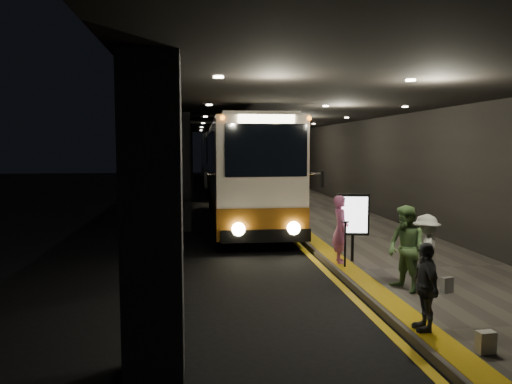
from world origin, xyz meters
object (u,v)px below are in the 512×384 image
passenger_waiting_white (426,251)px  bag_plain (486,342)px  coach_main (244,176)px  passenger_boarding (340,229)px  coach_third (218,160)px  stanchion_post (345,245)px  passenger_waiting_green (406,249)px  passenger_waiting_grey (425,286)px  coach_second (225,164)px  bag_polka (447,285)px  info_sign (353,216)px

passenger_waiting_white → bag_plain: bearing=21.8°
coach_main → passenger_boarding: (1.71, -8.09, -0.93)m
coach_main → coach_third: size_ratio=1.02×
stanchion_post → passenger_waiting_green: bearing=-73.4°
passenger_waiting_grey → stanchion_post: 4.33m
coach_second → stanchion_post: 22.69m
passenger_waiting_white → bag_polka: passenger_waiting_white is taller
info_sign → stanchion_post: bearing=-113.2°
passenger_waiting_white → info_sign: bearing=-128.4°
passenger_waiting_green → bag_plain: size_ratio=5.49×
coach_third → bag_plain: size_ratio=38.99×
info_sign → bag_plain: bearing=-79.5°
coach_third → bag_polka: (3.15, -35.20, -1.62)m
coach_main → passenger_waiting_white: (2.90, -10.47, -1.02)m
info_sign → passenger_waiting_grey: bearing=-84.9°
coach_main → info_sign: size_ratio=7.35×
info_sign → stanchion_post: size_ratio=1.56×
passenger_waiting_green → bag_polka: passenger_waiting_green is taller
passenger_waiting_grey → passenger_waiting_white: bearing=158.1°
coach_third → passenger_waiting_green: coach_third is taller
passenger_waiting_white → bag_plain: (-0.70, -3.42, -0.62)m
coach_second → passenger_waiting_green: bearing=-85.7°
coach_third → stanchion_post: (1.70, -32.81, -1.20)m
passenger_waiting_green → passenger_waiting_grey: 2.26m
passenger_waiting_white → passenger_waiting_grey: bearing=7.5°
passenger_boarding → passenger_waiting_green: passenger_waiting_green is taller
coach_main → passenger_waiting_green: size_ratio=7.28×
passenger_waiting_white → bag_polka: size_ratio=4.81×
coach_second → info_sign: coach_second is taller
passenger_waiting_white → passenger_boarding: bearing=-120.1°
stanchion_post → bag_polka: bearing=-58.7°
coach_second → passenger_boarding: bearing=-86.7°
coach_main → bag_plain: bearing=-80.3°
coach_main → bag_polka: bearing=-73.3°
coach_main → bag_polka: coach_main is taller
coach_second → bag_plain: bearing=-86.6°
coach_main → info_sign: (2.08, -7.97, -0.60)m
coach_second → passenger_waiting_white: size_ratio=8.23×
bag_polka → info_sign: (-1.06, 2.99, 1.04)m
passenger_waiting_white → info_sign: 2.66m
passenger_waiting_white → bag_plain: passenger_waiting_white is taller
info_sign → stanchion_post: info_sign is taller
coach_second → bag_polka: size_ratio=39.62×
bag_polka → passenger_waiting_green: bearing=164.3°
passenger_boarding → info_sign: size_ratio=0.98×
coach_third → passenger_waiting_white: 34.83m
passenger_boarding → bag_polka: bearing=-147.1°
coach_second → bag_plain: coach_second is taller
coach_second → stanchion_post: size_ratio=11.28×
passenger_waiting_green → passenger_waiting_white: 0.64m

